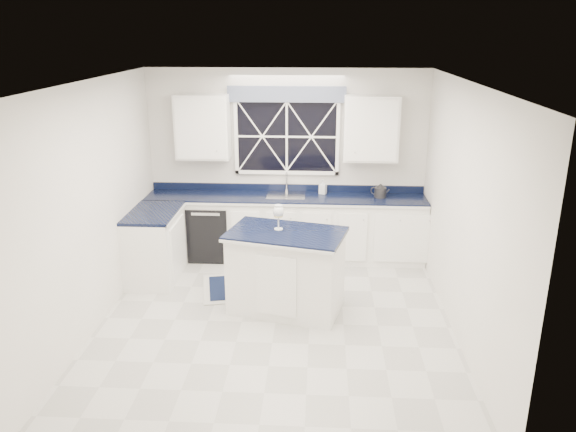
# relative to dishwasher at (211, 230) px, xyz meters

# --- Properties ---
(ground) EXTENTS (4.50, 4.50, 0.00)m
(ground) POSITION_rel_dishwasher_xyz_m (1.10, -1.95, -0.41)
(ground) COLOR beige
(ground) RESTS_ON ground
(back_wall) EXTENTS (4.00, 0.10, 2.70)m
(back_wall) POSITION_rel_dishwasher_xyz_m (1.10, 0.30, 0.94)
(back_wall) COLOR white
(back_wall) RESTS_ON ground
(base_cabinets) EXTENTS (3.99, 1.60, 0.90)m
(base_cabinets) POSITION_rel_dishwasher_xyz_m (0.77, -0.17, 0.04)
(base_cabinets) COLOR white
(base_cabinets) RESTS_ON ground
(countertop) EXTENTS (3.98, 0.64, 0.04)m
(countertop) POSITION_rel_dishwasher_xyz_m (1.10, 0.00, 0.51)
(countertop) COLOR black
(countertop) RESTS_ON base_cabinets
(dishwasher) EXTENTS (0.60, 0.58, 0.82)m
(dishwasher) POSITION_rel_dishwasher_xyz_m (0.00, 0.00, 0.00)
(dishwasher) COLOR black
(dishwasher) RESTS_ON ground
(window) EXTENTS (1.65, 0.09, 1.26)m
(window) POSITION_rel_dishwasher_xyz_m (1.10, 0.25, 1.42)
(window) COLOR black
(window) RESTS_ON ground
(upper_cabinets) EXTENTS (3.10, 0.34, 0.90)m
(upper_cabinets) POSITION_rel_dishwasher_xyz_m (1.10, 0.13, 1.49)
(upper_cabinets) COLOR white
(upper_cabinets) RESTS_ON ground
(faucet) EXTENTS (0.05, 0.20, 0.30)m
(faucet) POSITION_rel_dishwasher_xyz_m (1.10, 0.19, 0.69)
(faucet) COLOR #BBBBBE
(faucet) RESTS_ON countertop
(island) EXTENTS (1.47, 1.09, 0.99)m
(island) POSITION_rel_dishwasher_xyz_m (1.20, -1.60, 0.09)
(island) COLOR white
(island) RESTS_ON ground
(rug) EXTENTS (1.59, 1.16, 0.02)m
(rug) POSITION_rel_dishwasher_xyz_m (0.81, -1.01, -0.40)
(rug) COLOR #B8B8B3
(rug) RESTS_ON ground
(kettle) EXTENTS (0.26, 0.22, 0.20)m
(kettle) POSITION_rel_dishwasher_xyz_m (2.44, 0.04, 0.62)
(kettle) COLOR #2F2E31
(kettle) RESTS_ON countertop
(wine_glass) EXTENTS (0.13, 0.13, 0.30)m
(wine_glass) POSITION_rel_dishwasher_xyz_m (1.11, -1.52, 0.78)
(wine_glass) COLOR silver
(wine_glass) RESTS_ON island
(soap_bottle) EXTENTS (0.12, 0.12, 0.21)m
(soap_bottle) POSITION_rel_dishwasher_xyz_m (1.63, 0.16, 0.64)
(soap_bottle) COLOR silver
(soap_bottle) RESTS_ON countertop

